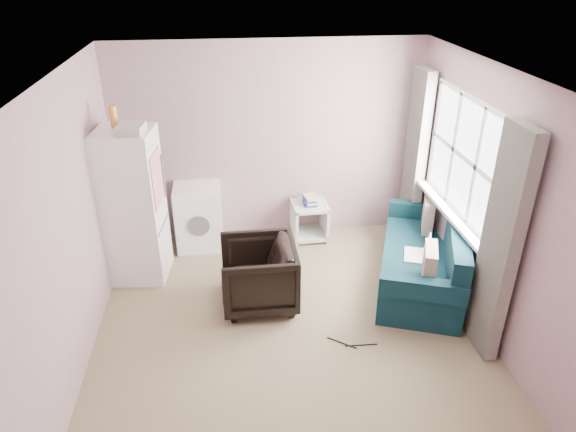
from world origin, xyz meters
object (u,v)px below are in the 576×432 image
Objects in this scene: washing_machine at (199,214)px; side_table at (309,218)px; armchair at (258,272)px; sofa at (426,260)px; fridge at (134,206)px.

washing_machine is 1.42m from side_table.
sofa reaches higher than armchair.
side_table is 0.30× the size of sofa.
washing_machine is 0.40× the size of sofa.
fridge reaches higher than side_table.
sofa is (3.20, -0.59, -0.58)m from fridge.
sofa is at bearing 94.03° from armchair.
fridge reaches higher than sofa.
fridge is at bearing -170.29° from sofa.
washing_machine reaches higher than armchair.
side_table is (2.07, 0.60, -0.60)m from fridge.
side_table is at bearing 22.27° from fridge.
armchair is at bearing -155.47° from sofa.
sofa reaches higher than washing_machine.
side_table is at bearing 153.84° from sofa.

